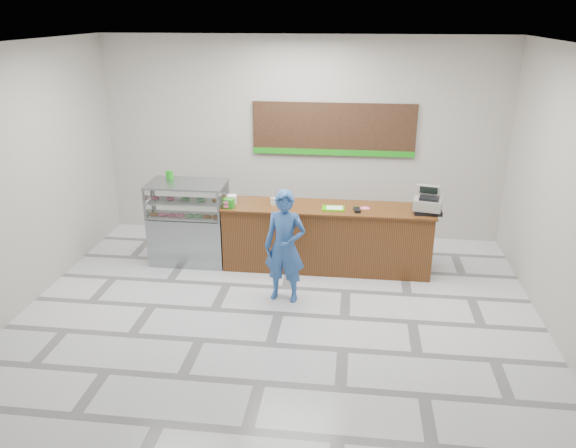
# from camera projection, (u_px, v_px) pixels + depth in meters

# --- Properties ---
(floor) EXTENTS (7.00, 7.00, 0.00)m
(floor) POSITION_uv_depth(u_px,v_px,m) (279.00, 314.00, 7.63)
(floor) COLOR silver
(floor) RESTS_ON ground
(back_wall) EXTENTS (7.00, 0.00, 7.00)m
(back_wall) POSITION_uv_depth(u_px,v_px,m) (302.00, 139.00, 9.79)
(back_wall) COLOR #BBB5AC
(back_wall) RESTS_ON floor
(ceiling) EXTENTS (7.00, 7.00, 0.00)m
(ceiling) POSITION_uv_depth(u_px,v_px,m) (277.00, 44.00, 6.38)
(ceiling) COLOR silver
(ceiling) RESTS_ON back_wall
(sales_counter) EXTENTS (3.26, 0.76, 1.03)m
(sales_counter) POSITION_uv_depth(u_px,v_px,m) (327.00, 237.00, 8.82)
(sales_counter) COLOR brown
(sales_counter) RESTS_ON floor
(display_case) EXTENTS (1.22, 0.72, 1.33)m
(display_case) POSITION_uv_depth(u_px,v_px,m) (189.00, 222.00, 9.02)
(display_case) COLOR gray
(display_case) RESTS_ON floor
(menu_board) EXTENTS (2.80, 0.06, 0.90)m
(menu_board) POSITION_uv_depth(u_px,v_px,m) (333.00, 130.00, 9.62)
(menu_board) COLOR black
(menu_board) RESTS_ON back_wall
(cash_register) EXTENTS (0.48, 0.50, 0.38)m
(cash_register) POSITION_uv_depth(u_px,v_px,m) (428.00, 203.00, 8.37)
(cash_register) COLOR black
(cash_register) RESTS_ON sales_counter
(card_terminal) EXTENTS (0.12, 0.19, 0.04)m
(card_terminal) POSITION_uv_depth(u_px,v_px,m) (357.00, 210.00, 8.43)
(card_terminal) COLOR black
(card_terminal) RESTS_ON sales_counter
(serving_tray) EXTENTS (0.34, 0.25, 0.02)m
(serving_tray) POSITION_uv_depth(u_px,v_px,m) (333.00, 208.00, 8.54)
(serving_tray) COLOR #3EC001
(serving_tray) RESTS_ON sales_counter
(napkin_box) EXTENTS (0.17, 0.17, 0.12)m
(napkin_box) POSITION_uv_depth(u_px,v_px,m) (232.00, 199.00, 8.79)
(napkin_box) COLOR white
(napkin_box) RESTS_ON sales_counter
(straw_cup) EXTENTS (0.08, 0.08, 0.12)m
(straw_cup) POSITION_uv_depth(u_px,v_px,m) (273.00, 201.00, 8.68)
(straw_cup) COLOR silver
(straw_cup) RESTS_ON sales_counter
(promo_box) EXTENTS (0.18, 0.14, 0.14)m
(promo_box) POSITION_uv_depth(u_px,v_px,m) (229.00, 203.00, 8.56)
(promo_box) COLOR #1E9918
(promo_box) RESTS_ON sales_counter
(donut_decal) EXTENTS (0.15, 0.15, 0.00)m
(donut_decal) POSITION_uv_depth(u_px,v_px,m) (365.00, 208.00, 8.57)
(donut_decal) COLOR pink
(donut_decal) RESTS_ON sales_counter
(green_cup_left) EXTENTS (0.08, 0.08, 0.13)m
(green_cup_left) POSITION_uv_depth(u_px,v_px,m) (168.00, 174.00, 9.00)
(green_cup_left) COLOR #1E9918
(green_cup_left) RESTS_ON display_case
(green_cup_right) EXTENTS (0.09, 0.09, 0.14)m
(green_cup_right) POSITION_uv_depth(u_px,v_px,m) (171.00, 175.00, 8.96)
(green_cup_right) COLOR #1E9918
(green_cup_right) RESTS_ON display_case
(customer) EXTENTS (0.64, 0.47, 1.61)m
(customer) POSITION_uv_depth(u_px,v_px,m) (285.00, 247.00, 7.76)
(customer) COLOR #2C589E
(customer) RESTS_ON floor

